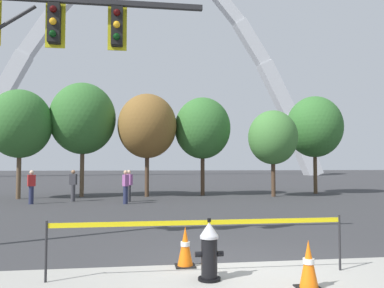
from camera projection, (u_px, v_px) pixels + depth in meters
The scene contains 17 objects.
ground_plane at pixel (243, 267), 6.98m from camera, with size 240.00×240.00×0.00m, color #333335.
fire_hydrant at pixel (209, 251), 6.20m from camera, with size 0.46×0.48×0.99m.
caution_tape_barrier at pixel (201, 236), 6.43m from camera, with size 4.98×0.04×0.97m.
traffic_cone_by_hydrant at pixel (309, 265), 5.75m from camera, with size 0.36×0.36×0.73m.
traffic_cone_mid_sidewalk at pixel (185, 247), 7.01m from camera, with size 0.36×0.36×0.73m.
traffic_signal_gantry at pixel (4, 56), 8.54m from camera, with size 6.42×0.44×6.00m.
monument_arch at pixel (150, 73), 64.99m from camera, with size 60.46×2.59×38.72m.
tree_far_left at pixel (20, 124), 21.14m from camera, with size 3.42×3.42×5.98m.
tree_left_mid at pixel (83, 119), 22.57m from camera, with size 3.80×3.80×6.65m.
tree_center_left at pixel (147, 126), 22.64m from camera, with size 3.44×3.44×6.02m.
tree_center_right at pixel (203, 128), 23.58m from camera, with size 3.41×3.41×5.97m.
tree_right_mid at pixel (273, 138), 22.67m from camera, with size 2.89×2.89×5.05m.
tree_far_right at pixel (314, 127), 25.08m from camera, with size 3.60×3.60×6.30m.
pedestrian_walking_left at pixel (126, 187), 18.29m from camera, with size 0.33×0.39×1.59m.
pedestrian_standing_center at pixel (73, 185), 19.56m from camera, with size 0.38×0.28×1.59m.
pedestrian_walking_right at pixel (31, 187), 18.22m from camera, with size 0.39×0.32×1.59m.
pedestrian_near_trees at pixel (129, 185), 19.30m from camera, with size 0.39×0.36×1.59m.
Camera 1 is at (-1.91, -6.90, 1.85)m, focal length 36.13 mm.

